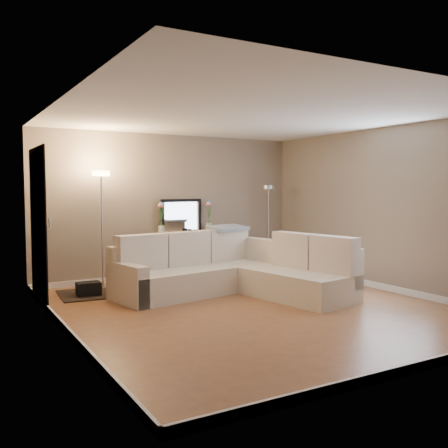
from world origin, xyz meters
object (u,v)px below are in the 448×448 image
sectional_sofa (232,271)px  floor_lamp_unlit (268,211)px  console_table (183,256)px  floor_lamp_lit (102,206)px

sectional_sofa → floor_lamp_unlit: size_ratio=1.82×
floor_lamp_unlit → sectional_sofa: bearing=-139.8°
console_table → floor_lamp_lit: (-1.53, -0.19, 0.93)m
floor_lamp_lit → console_table: bearing=7.2°
sectional_sofa → floor_lamp_unlit: floor_lamp_unlit is taller
console_table → floor_lamp_unlit: bearing=-5.7°
sectional_sofa → console_table: sectional_sofa is taller
floor_lamp_lit → floor_lamp_unlit: floor_lamp_lit is taller
console_table → floor_lamp_unlit: 1.92m
sectional_sofa → console_table: size_ratio=2.51×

